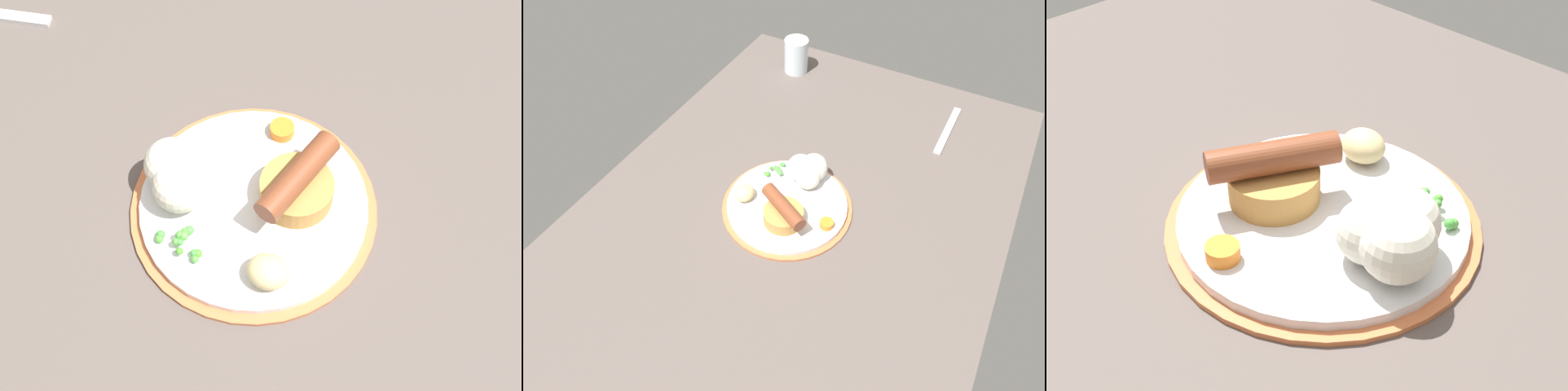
{
  "view_description": "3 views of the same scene",
  "coord_description": "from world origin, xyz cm",
  "views": [
    {
      "loc": [
        -8.43,
        38.58,
        70.65
      ],
      "look_at": [
        -2.28,
        1.81,
        6.81
      ],
      "focal_mm": 50.0,
      "sensor_mm": 36.0,
      "label": 1
    },
    {
      "loc": [
        -54.97,
        -26.59,
        74.82
      ],
      "look_at": [
        -1.37,
        2.22,
        6.12
      ],
      "focal_mm": 32.0,
      "sensor_mm": 36.0,
      "label": 2
    },
    {
      "loc": [
        30.35,
        -32.31,
        42.19
      ],
      "look_at": [
        -2.79,
        0.94,
        5.76
      ],
      "focal_mm": 50.0,
      "sensor_mm": 36.0,
      "label": 3
    }
  ],
  "objects": [
    {
      "name": "dinner_plate",
      "position": [
        -1.47,
        1.46,
        3.57
      ],
      "size": [
        26.2,
        26.2,
        1.4
      ],
      "color": "#CC6B3D",
      "rests_on": "dining_table"
    },
    {
      "name": "carrot_slice_1",
      "position": [
        -3.06,
        -7.9,
        5.04
      ],
      "size": [
        2.81,
        2.81,
        1.28
      ],
      "primitive_type": "cylinder",
      "rotation": [
        0.0,
        0.0,
        1.53
      ],
      "color": "orange",
      "rests_on": "dinner_plate"
    },
    {
      "name": "dining_table",
      "position": [
        0.0,
        0.0,
        1.5
      ],
      "size": [
        110.0,
        80.0,
        3.0
      ],
      "primitive_type": "cube",
      "color": "#564C47",
      "rests_on": "ground"
    },
    {
      "name": "sausage_pudding",
      "position": [
        -5.76,
        0.37,
        6.74
      ],
      "size": [
        7.76,
        11.01,
        5.57
      ],
      "rotation": [
        0.0,
        0.0,
        1.08
      ],
      "color": "#BC8442",
      "rests_on": "dinner_plate"
    },
    {
      "name": "cauliflower_floret",
      "position": [
        6.19,
        0.79,
        7.22
      ],
      "size": [
        8.21,
        8.13,
        5.84
      ],
      "color": "silver",
      "rests_on": "dinner_plate"
    },
    {
      "name": "fork",
      "position": [
        37.26,
        -20.79,
        3.3
      ],
      "size": [
        18.01,
        1.71,
        0.6
      ],
      "primitive_type": "cube",
      "rotation": [
        0.0,
        0.0,
        -0.01
      ],
      "color": "silver",
      "rests_on": "dining_table"
    },
    {
      "name": "pea_pile",
      "position": [
        4.84,
        7.43,
        5.34
      ],
      "size": [
        5.17,
        3.77,
        1.81
      ],
      "color": "green",
      "rests_on": "dinner_plate"
    },
    {
      "name": "potato_chunk_0",
      "position": [
        -4.31,
        9.62,
        5.82
      ],
      "size": [
        5.07,
        4.7,
        2.84
      ],
      "primitive_type": "ellipsoid",
      "rotation": [
        0.0,
        0.0,
        1.33
      ],
      "color": "#CCB77F",
      "rests_on": "dinner_plate"
    },
    {
      "name": "drinking_glass",
      "position": [
        42.76,
        22.26,
        7.49
      ],
      "size": [
        6.3,
        6.3,
        8.98
      ],
      "primitive_type": "cylinder",
      "color": "silver",
      "rests_on": "dining_table"
    }
  ]
}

